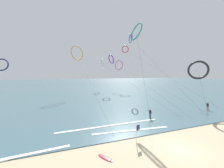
{
  "coord_description": "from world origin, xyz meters",
  "views": [
    {
      "loc": [
        -12.48,
        -11.7,
        8.0
      ],
      "look_at": [
        0.0,
        19.31,
        5.63
      ],
      "focal_mm": 24.52,
      "sensor_mm": 36.0,
      "label": 1
    }
  ],
  "objects_px": {
    "surfer_coral": "(208,107)",
    "kite_cobalt": "(131,38)",
    "kite_navy": "(1,65)",
    "kite_magenta": "(119,65)",
    "kite_violet": "(111,59)",
    "kite_ivory": "(103,64)",
    "kite_teal": "(136,32)",
    "beach_flag": "(137,131)",
    "kite_amber": "(77,53)",
    "kite_charcoal": "(198,70)",
    "kite_crimson": "(125,49)",
    "surfboard_spare": "(106,158)",
    "surfer_emerald": "(150,114)"
  },
  "relations": [
    {
      "from": "beach_flag",
      "to": "kite_navy",
      "type": "bearing_deg",
      "value": 119.29
    },
    {
      "from": "surfer_coral",
      "to": "kite_violet",
      "type": "distance_m",
      "value": 39.14
    },
    {
      "from": "kite_charcoal",
      "to": "kite_crimson",
      "type": "height_order",
      "value": "kite_crimson"
    },
    {
      "from": "kite_navy",
      "to": "kite_cobalt",
      "type": "relative_size",
      "value": 1.27
    },
    {
      "from": "surfer_emerald",
      "to": "kite_violet",
      "type": "bearing_deg",
      "value": 174.68
    },
    {
      "from": "kite_ivory",
      "to": "kite_violet",
      "type": "bearing_deg",
      "value": -174.07
    },
    {
      "from": "kite_charcoal",
      "to": "kite_violet",
      "type": "xyz_separation_m",
      "value": [
        -5.13,
        35.72,
        5.06
      ]
    },
    {
      "from": "kite_charcoal",
      "to": "kite_ivory",
      "type": "bearing_deg",
      "value": -37.04
    },
    {
      "from": "kite_teal",
      "to": "kite_navy",
      "type": "xyz_separation_m",
      "value": [
        -31.99,
        23.3,
        -7.01
      ]
    },
    {
      "from": "kite_teal",
      "to": "kite_charcoal",
      "type": "relative_size",
      "value": 1.84
    },
    {
      "from": "kite_violet",
      "to": "beach_flag",
      "type": "distance_m",
      "value": 47.68
    },
    {
      "from": "kite_amber",
      "to": "kite_crimson",
      "type": "relative_size",
      "value": 0.86
    },
    {
      "from": "kite_ivory",
      "to": "surfer_emerald",
      "type": "bearing_deg",
      "value": 178.55
    },
    {
      "from": "kite_amber",
      "to": "kite_crimson",
      "type": "xyz_separation_m",
      "value": [
        25.98,
        12.66,
        4.65
      ]
    },
    {
      "from": "kite_teal",
      "to": "kite_charcoal",
      "type": "height_order",
      "value": "kite_teal"
    },
    {
      "from": "surfer_emerald",
      "to": "kite_violet",
      "type": "xyz_separation_m",
      "value": [
        7.19,
        36.56,
        12.87
      ]
    },
    {
      "from": "kite_cobalt",
      "to": "surfboard_spare",
      "type": "height_order",
      "value": "kite_cobalt"
    },
    {
      "from": "kite_teal",
      "to": "surfboard_spare",
      "type": "bearing_deg",
      "value": -38.03
    },
    {
      "from": "kite_charcoal",
      "to": "kite_violet",
      "type": "bearing_deg",
      "value": -34.65
    },
    {
      "from": "kite_crimson",
      "to": "beach_flag",
      "type": "bearing_deg",
      "value": 87.62
    },
    {
      "from": "kite_navy",
      "to": "kite_crimson",
      "type": "height_order",
      "value": "kite_crimson"
    },
    {
      "from": "surfer_coral",
      "to": "surfer_emerald",
      "type": "bearing_deg",
      "value": -83.01
    },
    {
      "from": "kite_teal",
      "to": "surfboard_spare",
      "type": "xyz_separation_m",
      "value": [
        -13.95,
        -18.07,
        -17.47
      ]
    },
    {
      "from": "kite_amber",
      "to": "beach_flag",
      "type": "xyz_separation_m",
      "value": [
        -0.23,
        -42.27,
        -13.85
      ]
    },
    {
      "from": "surfer_emerald",
      "to": "kite_teal",
      "type": "xyz_separation_m",
      "value": [
        2.57,
        9.3,
        16.69
      ]
    },
    {
      "from": "kite_magenta",
      "to": "surfer_coral",
      "type": "bearing_deg",
      "value": -25.72
    },
    {
      "from": "surfer_coral",
      "to": "surfboard_spare",
      "type": "distance_m",
      "value": 28.04
    },
    {
      "from": "surfer_coral",
      "to": "kite_violet",
      "type": "relative_size",
      "value": 0.04
    },
    {
      "from": "surfer_coral",
      "to": "kite_crimson",
      "type": "height_order",
      "value": "kite_crimson"
    },
    {
      "from": "kite_amber",
      "to": "beach_flag",
      "type": "height_order",
      "value": "kite_amber"
    },
    {
      "from": "surfer_emerald",
      "to": "kite_ivory",
      "type": "height_order",
      "value": "kite_ivory"
    },
    {
      "from": "kite_charcoal",
      "to": "surfboard_spare",
      "type": "height_order",
      "value": "kite_charcoal"
    },
    {
      "from": "kite_navy",
      "to": "kite_magenta",
      "type": "height_order",
      "value": "kite_magenta"
    },
    {
      "from": "surfer_emerald",
      "to": "kite_cobalt",
      "type": "height_order",
      "value": "kite_cobalt"
    },
    {
      "from": "kite_crimson",
      "to": "kite_violet",
      "type": "bearing_deg",
      "value": 65.93
    },
    {
      "from": "surfer_emerald",
      "to": "kite_magenta",
      "type": "bearing_deg",
      "value": 168.41
    },
    {
      "from": "surfer_coral",
      "to": "kite_cobalt",
      "type": "height_order",
      "value": "kite_cobalt"
    },
    {
      "from": "kite_charcoal",
      "to": "kite_magenta",
      "type": "relative_size",
      "value": 0.22
    },
    {
      "from": "surfer_coral",
      "to": "kite_ivory",
      "type": "distance_m",
      "value": 50.27
    },
    {
      "from": "kite_teal",
      "to": "kite_navy",
      "type": "bearing_deg",
      "value": -126.45
    },
    {
      "from": "kite_violet",
      "to": "surfboard_spare",
      "type": "bearing_deg",
      "value": 148.99
    },
    {
      "from": "kite_amber",
      "to": "kite_navy",
      "type": "distance_m",
      "value": 23.23
    },
    {
      "from": "kite_ivory",
      "to": "kite_crimson",
      "type": "height_order",
      "value": "kite_crimson"
    },
    {
      "from": "kite_amber",
      "to": "surfboard_spare",
      "type": "height_order",
      "value": "kite_amber"
    },
    {
      "from": "kite_charcoal",
      "to": "kite_crimson",
      "type": "bearing_deg",
      "value": -51.14
    },
    {
      "from": "kite_crimson",
      "to": "kite_charcoal",
      "type": "bearing_deg",
      "value": 104.8
    },
    {
      "from": "kite_magenta",
      "to": "kite_ivory",
      "type": "distance_m",
      "value": 8.62
    },
    {
      "from": "kite_navy",
      "to": "kite_magenta",
      "type": "distance_m",
      "value": 43.84
    },
    {
      "from": "surfer_coral",
      "to": "kite_navy",
      "type": "relative_size",
      "value": 0.04
    },
    {
      "from": "kite_amber",
      "to": "kite_charcoal",
      "type": "height_order",
      "value": "kite_amber"
    }
  ]
}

